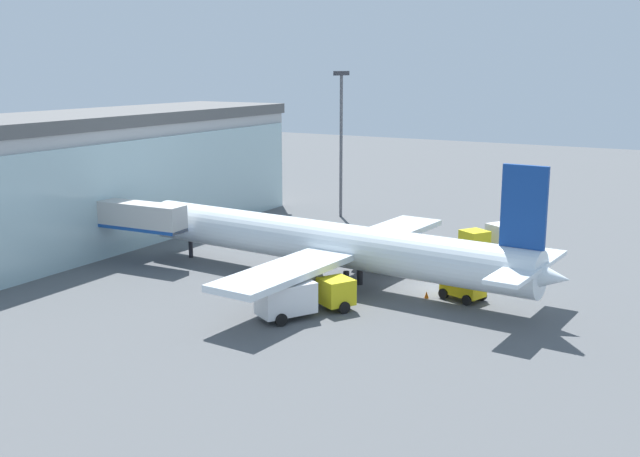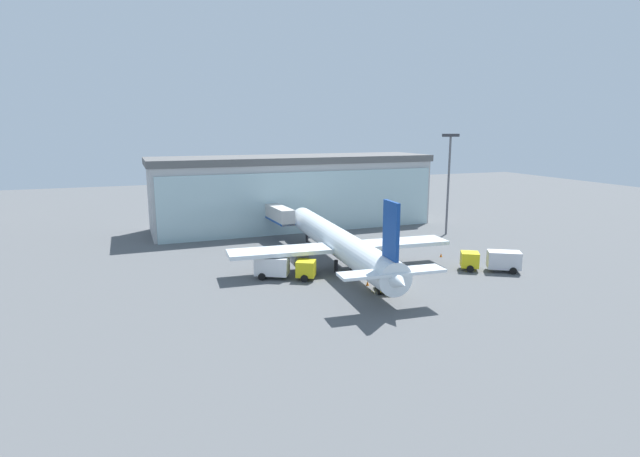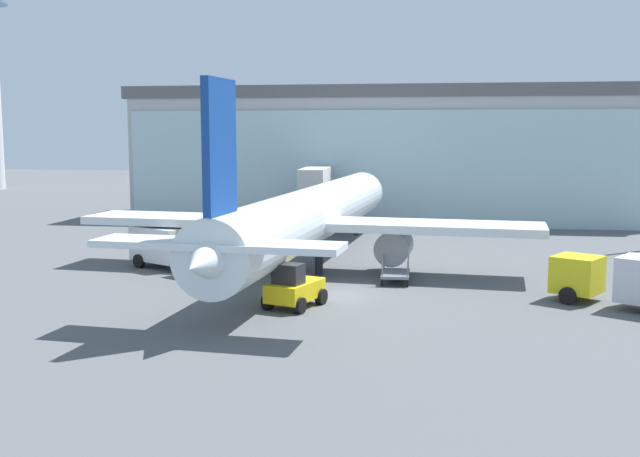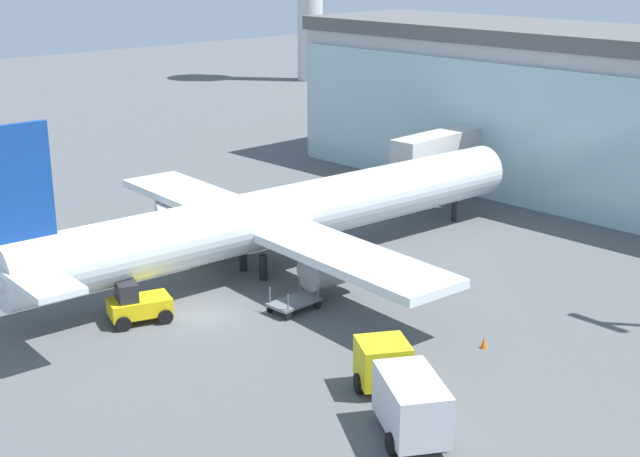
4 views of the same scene
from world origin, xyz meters
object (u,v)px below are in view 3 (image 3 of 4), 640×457
at_px(safety_cone_wingtip, 564,271).
at_px(baggage_cart, 395,274).
at_px(pushback_tug, 294,288).
at_px(airplane, 310,216).
at_px(fuel_truck, 634,280).
at_px(safety_cone_nose, 285,290).
at_px(catering_truck, 176,247).
at_px(jet_bridge, 319,182).

bearing_deg(safety_cone_wingtip, baggage_cart, -159.03).
bearing_deg(pushback_tug, airplane, 24.13).
relative_size(fuel_truck, safety_cone_wingtip, 13.45).
distance_m(airplane, baggage_cart, 7.54).
bearing_deg(fuel_truck, safety_cone_nose, 30.26).
relative_size(pushback_tug, safety_cone_nose, 6.54).
relative_size(airplane, safety_cone_nose, 72.15).
bearing_deg(pushback_tug, safety_cone_wingtip, -35.32).
xyz_separation_m(airplane, safety_cone_nose, (0.19, -8.37, -3.05)).
bearing_deg(safety_cone_nose, catering_truck, 144.12).
height_order(baggage_cart, pushback_tug, pushback_tug).
distance_m(jet_bridge, fuel_truck, 35.01).
distance_m(pushback_tug, safety_cone_nose, 2.93).
bearing_deg(baggage_cart, pushback_tug, 144.85).
height_order(fuel_truck, pushback_tug, fuel_truck).
bearing_deg(jet_bridge, catering_truck, 163.36).
relative_size(fuel_truck, pushback_tug, 2.06).
xyz_separation_m(jet_bridge, fuel_truck, (20.74, -28.07, -2.74)).
relative_size(catering_truck, pushback_tug, 2.07).
distance_m(catering_truck, fuel_truck, 26.81).
bearing_deg(airplane, safety_cone_nose, -175.09).
xyz_separation_m(airplane, pushback_tug, (1.22, -11.02, -2.35)).
xyz_separation_m(fuel_truck, safety_cone_nose, (-17.62, 0.14, -1.19)).
xyz_separation_m(fuel_truck, pushback_tug, (-16.60, -2.51, -0.49)).
xyz_separation_m(baggage_cart, pushback_tug, (-4.55, -7.07, 0.47)).
relative_size(jet_bridge, safety_cone_wingtip, 21.04).
height_order(airplane, catering_truck, airplane).
bearing_deg(jet_bridge, safety_cone_nose, -176.55).
distance_m(baggage_cart, pushback_tug, 8.42).
xyz_separation_m(pushback_tug, safety_cone_wingtip, (14.55, 10.90, -0.70)).
distance_m(baggage_cart, safety_cone_nose, 7.12).
bearing_deg(jet_bridge, safety_cone_wingtip, -139.40).
distance_m(airplane, catering_truck, 8.76).
xyz_separation_m(safety_cone_nose, safety_cone_wingtip, (15.57, 8.25, 0.00)).
bearing_deg(safety_cone_nose, airplane, 91.33).
height_order(jet_bridge, safety_cone_nose, jet_bridge).
height_order(fuel_truck, safety_cone_nose, fuel_truck).
bearing_deg(pushback_tug, safety_cone_nose, 38.93).
distance_m(pushback_tug, safety_cone_wingtip, 18.19).
height_order(catering_truck, fuel_truck, same).
relative_size(airplane, catering_truck, 5.32).
distance_m(jet_bridge, safety_cone_nose, 28.38).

